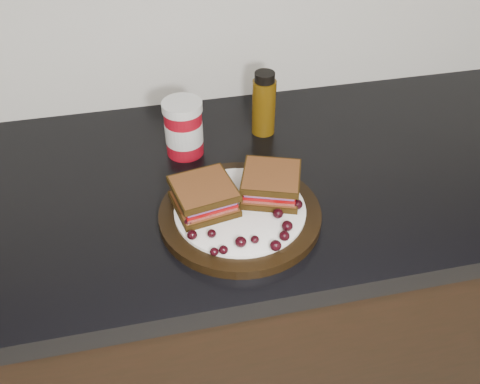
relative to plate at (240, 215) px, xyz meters
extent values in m
cube|color=black|center=(-0.25, 0.12, -0.48)|extent=(3.96, 0.58, 0.86)
cube|color=black|center=(-0.25, 0.12, -0.03)|extent=(3.98, 0.60, 0.04)
cylinder|color=black|center=(0.00, 0.00, 0.00)|extent=(0.28, 0.28, 0.02)
ellipsoid|color=black|center=(-0.09, -0.06, 0.02)|extent=(0.02, 0.02, 0.02)
ellipsoid|color=black|center=(-0.06, -0.06, 0.02)|extent=(0.01, 0.01, 0.01)
ellipsoid|color=black|center=(-0.06, -0.10, 0.02)|extent=(0.01, 0.01, 0.01)
ellipsoid|color=black|center=(-0.05, -0.10, 0.02)|extent=(0.02, 0.02, 0.01)
ellipsoid|color=black|center=(-0.02, -0.09, 0.02)|extent=(0.02, 0.02, 0.02)
ellipsoid|color=black|center=(0.01, -0.09, 0.02)|extent=(0.01, 0.01, 0.01)
ellipsoid|color=black|center=(0.03, -0.11, 0.02)|extent=(0.02, 0.02, 0.02)
ellipsoid|color=black|center=(0.05, -0.09, 0.02)|extent=(0.02, 0.02, 0.02)
ellipsoid|color=black|center=(0.06, -0.07, 0.02)|extent=(0.02, 0.02, 0.02)
ellipsoid|color=black|center=(0.06, -0.04, 0.02)|extent=(0.02, 0.02, 0.02)
ellipsoid|color=black|center=(0.10, -0.02, 0.02)|extent=(0.02, 0.02, 0.02)
ellipsoid|color=black|center=(0.07, -0.01, 0.02)|extent=(0.02, 0.02, 0.02)
ellipsoid|color=black|center=(0.08, 0.02, 0.02)|extent=(0.02, 0.02, 0.02)
ellipsoid|color=black|center=(0.07, 0.04, 0.02)|extent=(0.02, 0.02, 0.02)
ellipsoid|color=black|center=(-0.05, 0.06, 0.02)|extent=(0.02, 0.02, 0.02)
ellipsoid|color=black|center=(-0.04, 0.03, 0.02)|extent=(0.02, 0.02, 0.02)
ellipsoid|color=black|center=(-0.07, 0.02, 0.02)|extent=(0.02, 0.02, 0.02)
ellipsoid|color=black|center=(-0.08, 0.00, 0.02)|extent=(0.02, 0.02, 0.02)
ellipsoid|color=black|center=(-0.09, -0.03, 0.02)|extent=(0.02, 0.02, 0.02)
ellipsoid|color=black|center=(-0.05, 0.05, 0.02)|extent=(0.02, 0.02, 0.02)
ellipsoid|color=black|center=(-0.05, 0.00, 0.02)|extent=(0.02, 0.02, 0.02)
ellipsoid|color=black|center=(-0.06, 0.01, 0.02)|extent=(0.02, 0.02, 0.01)
cylinder|color=maroon|center=(-0.07, 0.22, 0.05)|extent=(0.08, 0.08, 0.11)
cylinder|color=#553808|center=(0.11, 0.26, 0.06)|extent=(0.06, 0.06, 0.14)
camera|label=1|loc=(-0.15, -0.67, 0.62)|focal=40.00mm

